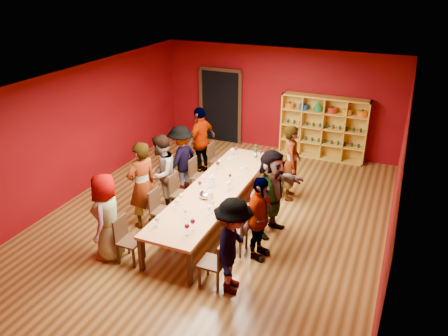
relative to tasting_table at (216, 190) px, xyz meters
The scene contains 50 objects.
room_shell 0.80m from the tasting_table, ahead, with size 7.10×9.10×3.04m.
tasting_table is the anchor object (origin of this frame).
doorway 4.80m from the tasting_table, 112.09° to the left, with size 1.40×0.17×2.30m.
shelving_unit 4.55m from the tasting_table, 72.08° to the left, with size 2.40×0.40×1.80m.
chair_person_left_0 2.21m from the tasting_table, 114.47° to the right, with size 0.42×0.42×0.89m.
person_left_0 2.38m from the tasting_table, 122.75° to the right, with size 0.83×0.45×1.69m, color beige.
chair_person_left_1 1.24m from the tasting_table, 137.93° to the right, with size 0.42×0.42×0.89m.
person_left_1 1.54m from the tasting_table, 147.37° to the right, with size 0.69×0.50×1.89m, color #CA8895.
chair_person_left_2 0.93m from the tasting_table, behind, with size 0.42×0.42×0.89m.
person_left_2 1.32m from the tasting_table, behind, with size 0.85×0.46×1.74m, color #5783B4.
chair_person_left_3 1.32m from the tasting_table, 134.22° to the left, with size 0.42×0.42×0.89m.
person_left_3 1.63m from the tasting_table, 144.84° to the left, with size 1.06×0.44×1.65m, color #526DAA.
chair_person_left_4 2.21m from the tasting_table, 114.47° to the left, with size 0.42×0.42×0.89m.
person_left_4 2.40m from the tasting_table, 123.26° to the left, with size 1.06×0.48×1.81m, color #131536.
chair_person_right_0 2.20m from the tasting_table, 65.40° to the right, with size 0.42×0.42×0.89m.
person_right_0 2.33m from the tasting_table, 58.82° to the right, with size 1.12×0.46×1.73m, color #151A3B.
chair_person_right_1 1.33m from the tasting_table, 46.13° to the right, with size 0.42×0.42×0.89m.
person_right_1 1.60m from the tasting_table, 36.32° to the right, with size 0.97×0.44×1.66m, color #515257.
chair_person_right_2 0.93m from the tasting_table, ahead, with size 0.42×0.42×0.89m.
person_right_2 1.25m from the tasting_table, ahead, with size 1.69×0.49×1.82m, color beige.
chair_person_right_4 1.83m from the tasting_table, 60.06° to the left, with size 0.42×0.42×0.89m.
person_right_4 2.00m from the tasting_table, 52.60° to the left, with size 0.66×0.48×1.80m, color #121533.
wine_glass_0 1.98m from the tasting_table, 79.77° to the left, with size 0.08×0.08×0.20m.
wine_glass_1 0.37m from the tasting_table, 168.96° to the left, with size 0.08×0.08×0.20m.
wine_glass_2 1.85m from the tasting_table, 100.71° to the right, with size 0.08×0.08×0.20m.
wine_glass_3 1.67m from the tasting_table, 80.05° to the right, with size 0.09×0.09×0.22m.
wine_glass_4 0.39m from the tasting_table, 146.22° to the right, with size 0.08×0.08×0.20m.
wine_glass_5 1.81m from the tasting_table, 100.99° to the right, with size 0.09×0.09×0.22m.
wine_glass_6 0.97m from the tasting_table, 111.71° to the right, with size 0.09×0.09×0.22m.
wine_glass_7 1.78m from the tasting_table, 81.36° to the left, with size 0.07×0.07×0.18m.
wine_glass_8 1.03m from the tasting_table, 109.26° to the left, with size 0.08×0.08×0.21m.
wine_glass_9 0.93m from the tasting_table, 110.87° to the left, with size 0.09×0.09×0.22m.
wine_glass_10 0.91m from the tasting_table, 69.37° to the right, with size 0.08×0.08×0.19m.
wine_glass_11 0.35m from the tasting_table, ahead, with size 0.08×0.08×0.21m.
wine_glass_12 1.11m from the tasting_table, 72.31° to the right, with size 0.08×0.08×0.19m.
wine_glass_13 0.91m from the tasting_table, 72.28° to the left, with size 0.07×0.07×0.18m.
wine_glass_14 1.02m from the tasting_table, 71.09° to the left, with size 0.07×0.07×0.18m.
wine_glass_15 1.76m from the tasting_table, 100.73° to the left, with size 0.08×0.08×0.20m.
wine_glass_16 1.33m from the tasting_table, 91.21° to the right, with size 0.07×0.07×0.18m.
wine_glass_17 1.27m from the tasting_table, 99.37° to the left, with size 0.07×0.07×0.19m.
wine_glass_18 1.88m from the tasting_table, 98.32° to the left, with size 0.09×0.09×0.21m.
wine_glass_19 1.85m from the tasting_table, 81.66° to the right, with size 0.09×0.09×0.22m.
wine_glass_20 0.35m from the tasting_table, 12.80° to the left, with size 0.08×0.08×0.19m.
wine_glass_21 1.15m from the tasting_table, 107.38° to the right, with size 0.08×0.08×0.21m.
wine_glass_22 0.49m from the tasting_table, 70.35° to the left, with size 0.07×0.07×0.18m.
wine_glass_23 0.54m from the tasting_table, 90.39° to the right, with size 0.08×0.08×0.20m.
spittoon_bowl 0.48m from the tasting_table, 90.40° to the right, with size 0.29×0.29×0.16m, color silver.
carafe_a 0.20m from the tasting_table, behind, with size 0.15×0.15×0.29m.
carafe_b 0.61m from the tasting_table, 76.92° to the right, with size 0.13×0.13×0.25m.
wine_bottle 1.92m from the tasting_table, 83.25° to the left, with size 0.09×0.09×0.33m.
Camera 1 is at (3.39, -7.49, 5.00)m, focal length 35.00 mm.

